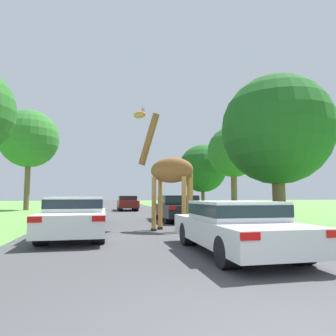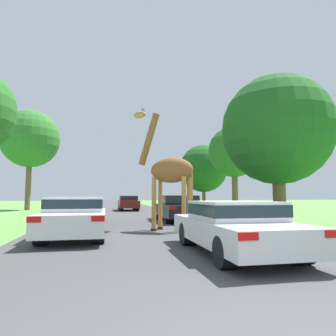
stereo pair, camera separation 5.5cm
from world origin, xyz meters
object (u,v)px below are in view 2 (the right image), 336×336
Objects in this scene: car_lead_maroon at (235,225)px; car_queue_right at (178,207)px; giraffe_near_road at (168,171)px; tree_right_cluster at (204,168)px; car_far_ahead at (84,210)px; tree_left_edge at (277,130)px; car_verge_right at (75,216)px; tree_far_right at (30,139)px; tree_mid_field at (234,152)px; car_queue_left at (128,202)px.

car_lead_maroon is 0.98× the size of car_queue_right.
tree_right_cluster is (8.82, 22.00, 2.23)m from giraffe_near_road.
tree_right_cluster is (12.29, 18.10, 3.88)m from car_far_ahead.
car_far_ahead is 10.23m from tree_left_edge.
car_verge_right is at bearing -117.60° from tree_right_cluster.
tree_left_edge is at bearing -48.93° from tree_far_right.
tree_far_right reaches higher than tree_right_cluster.
tree_mid_field is (18.99, -4.39, -1.30)m from tree_far_right.
tree_left_edge reaches higher than car_far_ahead.
tree_right_cluster reaches higher than tree_left_edge.
tree_mid_field is at bearing -10.28° from car_queue_left.
tree_right_cluster reaches higher than car_verge_right.
car_queue_right is 7.37m from car_verge_right.
tree_right_cluster is 7.55m from tree_mid_field.
giraffe_near_road is at bearing -88.68° from car_queue_left.
car_far_ahead is 5.21m from car_verge_right.
car_queue_left is 11.48m from tree_right_cluster.
tree_mid_field is at bearing 51.22° from car_verge_right.
car_queue_left is 0.62× the size of tree_left_edge.
giraffe_near_road is at bearing -108.27° from car_queue_right.
giraffe_near_road reaches higher than car_queue_right.
tree_left_edge is at bearing -15.56° from car_far_ahead.
car_far_ahead is (-4.89, -0.40, -0.08)m from car_queue_right.
tree_left_edge is (5.66, 1.36, 2.21)m from giraffe_near_road.
tree_right_cluster is at bearing 62.40° from car_verge_right.
tree_left_edge is at bearing 50.51° from car_lead_maroon.
car_verge_right is at bearing -99.63° from car_queue_left.
tree_far_right reaches higher than car_lead_maroon.
tree_mid_field is (9.73, -1.77, 4.73)m from car_queue_left.
car_queue_left is at bearing -15.84° from tree_far_right.
car_queue_left is at bearing 92.72° from car_lead_maroon.
car_far_ahead is at bearing -124.18° from tree_right_cluster.
car_verge_right is at bearing 139.17° from car_lead_maroon.
tree_far_right is (-6.27, 20.22, 6.05)m from car_verge_right.
tree_right_cluster is (3.16, 20.64, 0.02)m from tree_left_edge.
tree_far_right is (-15.29, 17.55, 2.24)m from tree_left_edge.
car_queue_right reaches higher than car_queue_left.
car_queue_left is (-1.80, 11.99, -0.02)m from car_queue_right.
car_queue_right is at bearing 145.29° from tree_left_edge.
car_queue_left is at bearing 80.37° from car_verge_right.
tree_left_edge is 0.91× the size of tree_mid_field.
car_lead_maroon is at bearing -66.57° from tree_far_right.
tree_left_edge is (9.13, -2.54, 3.86)m from car_far_ahead.
tree_mid_field reaches higher than car_far_ahead.
car_queue_right is at bearing 17.03° from giraffe_near_road.
car_queue_right reaches higher than car_verge_right.
tree_mid_field is at bearing -85.93° from tree_right_cluster.
tree_left_edge reaches higher than car_queue_right.
tree_right_cluster is at bearing 9.50° from tree_far_right.
car_queue_right is at bearing -52.90° from tree_far_right.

